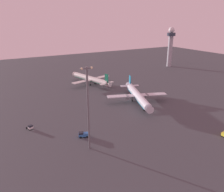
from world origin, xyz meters
The scene contains 7 objects.
ground_plane centered at (0.00, 0.00, 0.00)m, with size 416.00×416.00×0.00m, color #424449.
control_tower centered at (88.56, 84.73, 21.93)m, with size 8.00×8.00×37.93m.
airplane_taxiway_distant centered at (0.90, 16.46, 4.33)m, with size 33.98×43.15×11.46m.
airplane_terminal_side centered at (-6.60, 63.71, 4.02)m, with size 32.08×40.90×10.63m.
pushback_tug centered at (-59.50, 12.07, 1.07)m, with size 2.86×3.53×2.05m.
cargo_loader centered at (-41.90, -5.68, 1.18)m, with size 4.57×3.31×2.25m.
apron_light_west centered at (-43.21, -14.59, 17.47)m, with size 4.80×0.90×31.14m.
Camera 1 is at (-72.78, -83.63, 46.61)m, focal length 36.59 mm.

